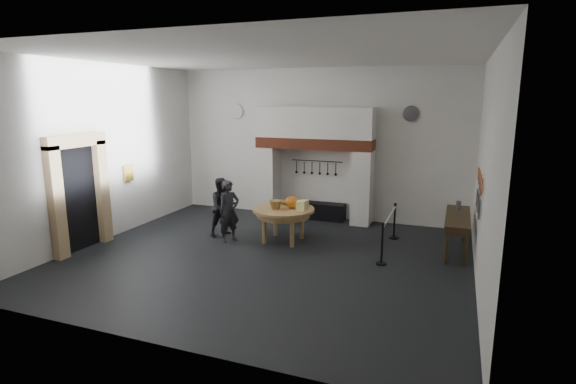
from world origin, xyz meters
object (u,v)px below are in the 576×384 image
at_px(work_table, 283,209).
at_px(side_table, 458,217).
at_px(visitor_far, 223,207).
at_px(barrier_post_far, 394,222).
at_px(visitor_near, 229,211).
at_px(iron_range, 314,210).
at_px(barrier_post_near, 382,245).

distance_m(work_table, side_table, 4.23).
bearing_deg(visitor_far, barrier_post_far, -43.12).
relative_size(visitor_near, barrier_post_far, 1.77).
xyz_separation_m(iron_range, barrier_post_far, (2.57, -1.18, 0.20)).
xyz_separation_m(iron_range, work_table, (-0.07, -2.42, 0.59)).
bearing_deg(work_table, visitor_near, -159.80).
bearing_deg(barrier_post_near, barrier_post_far, 90.00).
xyz_separation_m(iron_range, side_table, (4.10, -1.72, 0.62)).
relative_size(side_table, barrier_post_far, 2.44).
relative_size(visitor_far, barrier_post_far, 1.74).
height_order(iron_range, side_table, side_table).
height_order(iron_range, visitor_far, visitor_far).
relative_size(work_table, side_table, 0.72).
xyz_separation_m(visitor_near, barrier_post_near, (3.94, -0.28, -0.35)).
height_order(barrier_post_near, barrier_post_far, same).
height_order(iron_range, work_table, work_table).
bearing_deg(work_table, visitor_far, -177.29).
relative_size(work_table, visitor_far, 1.01).
relative_size(iron_range, visitor_near, 1.19).
bearing_deg(side_table, barrier_post_far, 160.61).
height_order(visitor_far, side_table, visitor_far).
height_order(visitor_near, barrier_post_far, visitor_near).
bearing_deg(barrier_post_far, visitor_near, -156.42).
bearing_deg(visitor_near, side_table, -44.58).
xyz_separation_m(visitor_far, barrier_post_near, (4.34, -0.68, -0.33)).
bearing_deg(iron_range, side_table, -22.71).
height_order(visitor_far, barrier_post_near, visitor_far).
relative_size(iron_range, barrier_post_far, 2.11).
distance_m(iron_range, visitor_far, 3.11).
bearing_deg(work_table, barrier_post_near, -16.09).
bearing_deg(visitor_far, work_table, -57.33).
bearing_deg(visitor_near, barrier_post_near, -60.81).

